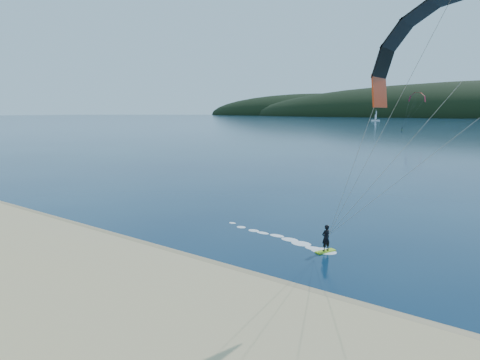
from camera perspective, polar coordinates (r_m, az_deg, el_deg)
The scene contains 5 objects.
ground at distance 28.46m, azimuth -18.51°, elevation -11.99°, with size 1800.00×1800.00×0.00m, color #071D38.
wet_sand at distance 31.03m, azimuth -11.62°, elevation -9.76°, with size 220.00×2.50×0.10m.
kitesurfer_near at distance 24.22m, azimuth 27.57°, elevation 11.27°, with size 23.81×6.33×14.86m.
kitesurfer_far at distance 230.82m, azimuth 23.21°, elevation 10.03°, with size 11.81×5.24×17.39m.
sailboat at distance 430.51m, azimuth 18.19°, elevation 7.85°, with size 7.91×5.16×11.39m.
Camera 1 is at (22.02, -14.85, 10.22)m, focal length 30.93 mm.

